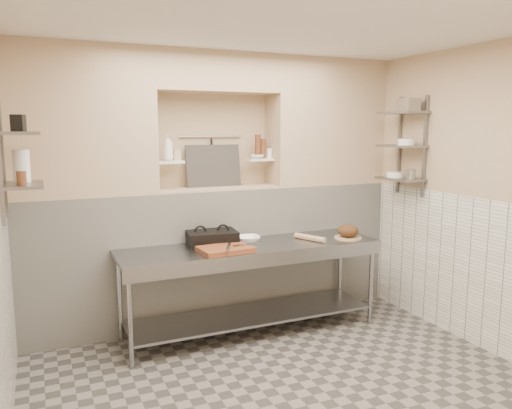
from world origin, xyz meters
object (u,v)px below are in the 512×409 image
bottle_soap (168,148)px  jug_left (21,166)px  prep_table (252,271)px  rolling_pin (310,238)px  bread_loaf (348,231)px  mixing_bowl (248,239)px  panini_press (212,238)px  cutting_board (225,249)px  bowl_alcove (257,157)px

bottle_soap → jug_left: 1.42m
prep_table → rolling_pin: size_ratio=7.02×
bottle_soap → prep_table: bearing=-37.6°
bread_loaf → bottle_soap: 2.03m
mixing_bowl → rolling_pin: 0.63m
panini_press → jug_left: (-1.66, -0.21, 0.77)m
cutting_board → bread_loaf: 1.37m
panini_press → rolling_pin: size_ratio=1.41×
jug_left → bottle_soap: bearing=21.6°
bread_loaf → cutting_board: bearing=-179.7°
rolling_pin → bottle_soap: (-1.31, 0.56, 0.92)m
bottle_soap → jug_left: (-1.32, -0.52, -0.10)m
prep_table → cutting_board: cutting_board is taller
prep_table → jug_left: 2.28m
cutting_board → bottle_soap: size_ratio=1.82×
panini_press → cutting_board: panini_press is taller
panini_press → jug_left: bearing=-165.9°
cutting_board → mixing_bowl: mixing_bowl is taller
bread_loaf → bowl_alcove: bearing=138.8°
cutting_board → bowl_alcove: size_ratio=3.38×
cutting_board → bowl_alcove: (0.62, 0.66, 0.81)m
rolling_pin → jug_left: 2.75m
panini_press → rolling_pin: panini_press is taller
rolling_pin → bread_loaf: (0.41, -0.08, 0.05)m
prep_table → bottle_soap: bearing=142.4°
prep_table → bread_loaf: size_ratio=11.96×
mixing_bowl → bread_loaf: size_ratio=1.10×
bowl_alcove → jug_left: bearing=-167.0°
mixing_bowl → bowl_alcove: 0.93m
bottle_soap → bowl_alcove: bottle_soap is taller
mixing_bowl → bowl_alcove: size_ratio=1.67×
panini_press → bottle_soap: (-0.34, 0.31, 0.88)m
panini_press → bread_loaf: bearing=-6.6°
panini_press → mixing_bowl: (0.37, -0.05, -0.04)m
cutting_board → bottle_soap: bearing=118.7°
mixing_bowl → jug_left: bearing=-175.6°
cutting_board → bread_loaf: size_ratio=2.22×
mixing_bowl → jug_left: 2.19m
mixing_bowl → bread_loaf: 1.05m
bread_loaf → panini_press: bearing=166.6°
prep_table → cutting_board: bearing=-158.4°
panini_press → prep_table: bearing=-24.7°
bread_loaf → jug_left: bearing=177.7°
prep_table → cutting_board: size_ratio=5.39×
bread_loaf → bowl_alcove: 1.24m
bread_loaf → jug_left: (-3.04, 0.12, 0.76)m
panini_press → bottle_soap: bearing=144.1°
panini_press → rolling_pin: (0.97, -0.25, -0.04)m
cutting_board → mixing_bowl: size_ratio=2.02×
bread_loaf → bottle_soap: (-1.72, 0.64, 0.86)m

